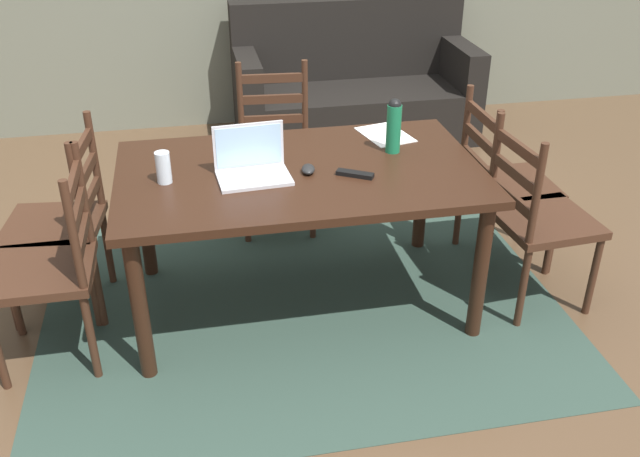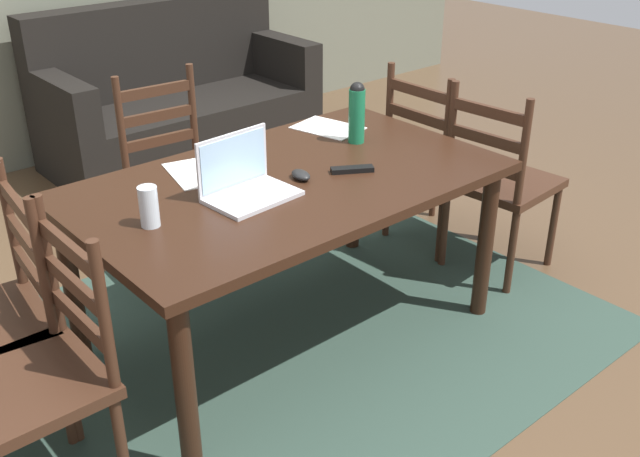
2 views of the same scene
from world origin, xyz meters
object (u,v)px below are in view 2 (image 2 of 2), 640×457
water_bottle (357,111)px  computer_mouse (301,175)px  chair_far_head (177,176)px  drinking_glass (149,207)px  tv_remote (352,169)px  chair_right_near (500,183)px  chair_right_far (436,159)px  dining_table (288,197)px  laptop (244,181)px  couch (176,103)px  chair_left_near (37,378)px

water_bottle → computer_mouse: bearing=-160.3°
chair_far_head → drinking_glass: (-0.61, -0.89, 0.34)m
water_bottle → tv_remote: water_bottle is taller
water_bottle → computer_mouse: water_bottle is taller
chair_far_head → water_bottle: size_ratio=3.56×
water_bottle → chair_right_near: bearing=-26.2°
chair_right_far → drinking_glass: bearing=-172.7°
dining_table → tv_remote: (0.23, -0.12, 0.09)m
chair_right_far → computer_mouse: bearing=-167.4°
laptop → tv_remote: (0.45, -0.10, -0.05)m
dining_table → computer_mouse: (0.03, -0.04, 0.10)m
dining_table → chair_right_near: size_ratio=1.76×
couch → water_bottle: bearing=-98.4°
couch → tv_remote: bearing=-103.4°
chair_right_far → drinking_glass: chair_right_far is taller
drinking_glass → chair_left_near: bearing=-161.0°
laptop → couch: bearing=65.7°
chair_right_far → water_bottle: size_ratio=3.56×
water_bottle → chair_far_head: bearing=122.1°
computer_mouse → chair_far_head: bearing=101.4°
computer_mouse → chair_right_near: bearing=1.3°
water_bottle → computer_mouse: size_ratio=2.67×
laptop → computer_mouse: 0.26m
tv_remote → chair_right_near: bearing=-64.4°
chair_left_near → tv_remote: (1.36, 0.08, 0.28)m
laptop → tv_remote: bearing=-12.0°
chair_right_far → chair_far_head: bearing=149.1°
chair_right_far → couch: size_ratio=0.53×
chair_left_near → tv_remote: 1.39m
computer_mouse → chair_left_near: bearing=-162.8°
computer_mouse → couch: bearing=81.0°
tv_remote → laptop: bearing=108.8°
couch → computer_mouse: bearing=-108.6°
drinking_glass → chair_far_head: bearing=55.6°
dining_table → water_bottle: water_bottle is taller
tv_remote → computer_mouse: bearing=99.6°
chair_right_far → water_bottle: 0.77m
couch → chair_left_near: bearing=-128.5°
chair_far_head → drinking_glass: bearing=-124.4°
chair_left_near → computer_mouse: 1.20m
chair_left_near → laptop: (0.90, 0.17, 0.33)m
couch → water_bottle: water_bottle is taller
chair_far_head → tv_remote: 1.06m
dining_table → drinking_glass: (-0.61, -0.02, 0.15)m
chair_left_near → tv_remote: size_ratio=5.59×
chair_right_far → laptop: bearing=-170.5°
chair_right_far → tv_remote: bearing=-160.2°
chair_left_near → computer_mouse: (1.16, 0.16, 0.29)m
drinking_glass → tv_remote: size_ratio=0.84×
chair_right_near → couch: 2.43m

